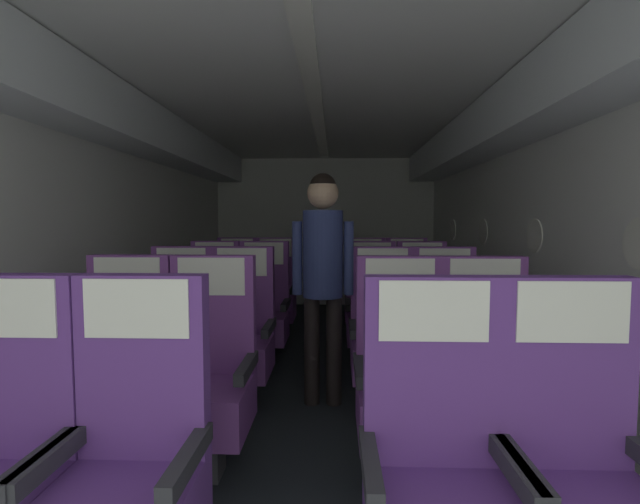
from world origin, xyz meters
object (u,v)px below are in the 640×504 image
object	(u,v)px
seat_a_left_aisle	(129,476)
seat_b_left_aisle	(208,381)
seat_c_left_window	(179,337)
seat_c_right_aisle	(446,340)
seat_d_left_window	(213,312)
seat_a_right_window	(437,484)
seat_d_left_aisle	(263,313)
seat_e_right_aisle	(408,297)
seat_e_left_window	(236,296)
seat_b_left_window	(122,379)
flight_attendant	(323,263)
seat_c_right_window	(383,339)
seat_d_right_aisle	(423,314)
seat_b_right_window	(401,384)
seat_e_left_aisle	(275,296)
seat_d_right_window	(372,313)
seat_c_left_aisle	(240,338)
seat_a_right_aisle	(581,487)
seat_e_right_window	(365,297)
seat_b_right_aisle	(488,385)

from	to	relation	value
seat_a_left_aisle	seat_b_left_aisle	xyz separation A→B (m)	(0.01, 0.86, 0.00)
seat_b_left_aisle	seat_c_left_window	distance (m)	0.96
seat_c_right_aisle	seat_d_left_window	size ratio (longest dim) A/B	1.00
seat_a_left_aisle	seat_d_left_window	size ratio (longest dim) A/B	1.00
seat_a_right_window	seat_b_left_aisle	bearing A→B (deg)	138.33
seat_d_left_aisle	seat_e_right_aisle	xyz separation A→B (m)	(1.44, 0.88, 0.00)
seat_d_left_window	seat_d_left_aisle	size ratio (longest dim) A/B	1.00
seat_e_left_window	seat_e_right_aisle	world-z (taller)	same
seat_c_left_window	seat_b_left_window	bearing A→B (deg)	-89.78
seat_e_right_aisle	flight_attendant	size ratio (longest dim) A/B	0.69
seat_b_left_window	seat_d_left_window	world-z (taller)	same
seat_c_right_window	seat_e_right_aisle	world-z (taller)	same
seat_d_left_window	seat_c_right_aisle	bearing A→B (deg)	-24.82
seat_e_right_aisle	seat_d_right_aisle	bearing A→B (deg)	-89.99
seat_b_left_window	seat_b_right_window	world-z (taller)	same
seat_c_right_window	seat_e_left_aisle	xyz separation A→B (m)	(-1.00, 1.74, 0.00)
seat_d_right_window	seat_e_left_aisle	world-z (taller)	same
seat_d_right_aisle	seat_d_right_window	size ratio (longest dim) A/B	1.00
seat_a_left_aisle	seat_c_left_aisle	size ratio (longest dim) A/B	1.00
seat_a_right_aisle	seat_d_left_window	bearing A→B (deg)	126.02
seat_a_right_aisle	seat_c_right_window	world-z (taller)	same
seat_a_right_aisle	seat_b_left_window	distance (m)	2.08
seat_e_left_aisle	seat_c_left_window	bearing A→B (deg)	-104.61
seat_c_right_window	seat_e_left_aisle	distance (m)	2.00
seat_a_right_window	seat_e_right_window	distance (m)	3.45
seat_d_right_window	seat_e_left_window	bearing A→B (deg)	148.88
seat_d_right_aisle	seat_c_right_aisle	bearing A→B (deg)	-90.66
seat_a_right_aisle	seat_a_right_window	distance (m)	0.45
seat_c_left_window	seat_d_right_aisle	size ratio (longest dim) A/B	1.00
seat_c_left_aisle	seat_d_left_aisle	xyz separation A→B (m)	(0.02, 0.86, 0.00)
seat_b_left_window	seat_e_right_window	distance (m)	2.95
seat_b_left_window	seat_b_right_aisle	distance (m)	1.88
seat_e_right_aisle	seat_d_left_aisle	bearing A→B (deg)	-148.47
seat_b_left_window	seat_e_right_window	bearing A→B (deg)	60.72
seat_e_left_window	seat_e_right_window	world-z (taller)	same
seat_b_left_window	seat_c_left_aisle	xyz separation A→B (m)	(0.44, 0.83, 0.00)
seat_a_right_window	seat_b_left_window	world-z (taller)	same
seat_d_left_window	seat_e_left_window	world-z (taller)	same
seat_d_right_aisle	seat_b_right_window	bearing A→B (deg)	-104.51
seat_a_right_window	seat_d_right_aisle	xyz separation A→B (m)	(0.46, 2.59, 0.00)
seat_b_right_window	seat_e_left_window	xyz separation A→B (m)	(-1.43, 2.59, 0.00)
seat_b_right_aisle	seat_e_left_window	world-z (taller)	same
seat_b_right_window	seat_e_left_window	distance (m)	2.96
seat_d_left_aisle	seat_e_right_aisle	bearing A→B (deg)	31.53
seat_b_left_aisle	seat_d_right_window	size ratio (longest dim) A/B	1.00
seat_b_right_window	seat_e_left_window	bearing A→B (deg)	118.96
seat_b_right_window	seat_e_left_aisle	world-z (taller)	same
seat_a_right_aisle	seat_d_right_aisle	distance (m)	2.59
seat_a_left_aisle	seat_d_right_window	world-z (taller)	same
seat_b_left_aisle	seat_c_right_window	size ratio (longest dim) A/B	1.00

